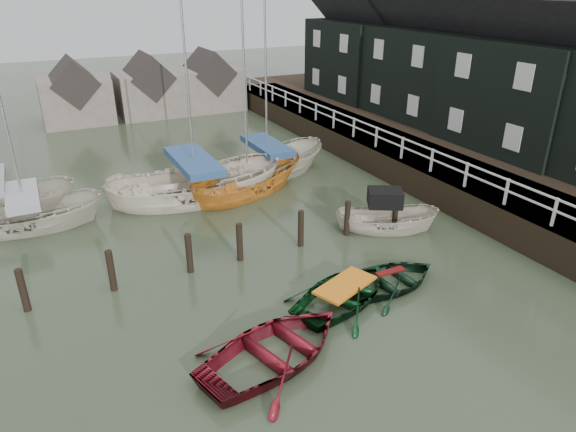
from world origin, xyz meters
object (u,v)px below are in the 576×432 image
sailboat_a (29,226)px  rowboat_green (344,300)px  rowboat_dkgreen (389,286)px  sailboat_b (196,198)px  motorboat (385,227)px  sailboat_d (267,174)px  rowboat_red (276,359)px  sailboat_c (248,190)px

sailboat_a → rowboat_green: bearing=-131.3°
rowboat_dkgreen → sailboat_b: bearing=16.2°
motorboat → sailboat_d: 7.89m
rowboat_dkgreen → sailboat_b: sailboat_b is taller
rowboat_red → sailboat_a: bearing=8.9°
rowboat_green → sailboat_a: (-8.46, 9.97, 0.07)m
sailboat_a → motorboat: bearing=-109.0°
rowboat_red → sailboat_d: size_ratio=0.35×
rowboat_green → rowboat_dkgreen: 1.72m
motorboat → sailboat_d: (-1.59, 7.73, -0.04)m
rowboat_red → sailboat_c: bearing=-35.5°
sailboat_a → sailboat_c: 9.31m
rowboat_red → sailboat_a: 12.69m
rowboat_green → sailboat_c: bearing=-26.4°
rowboat_green → rowboat_dkgreen: size_ratio=1.08×
motorboat → sailboat_c: 7.04m
sailboat_a → sailboat_c: size_ratio=0.92×
sailboat_a → sailboat_d: 11.04m
rowboat_green → motorboat: bearing=-71.2°
rowboat_green → sailboat_b: bearing=-12.1°
rowboat_dkgreen → motorboat: motorboat is taller
motorboat → sailboat_c: (-3.26, 6.24, -0.10)m
motorboat → rowboat_red: bearing=153.9°
rowboat_red → sailboat_c: (3.87, 11.21, 0.01)m
rowboat_green → sailboat_c: size_ratio=0.34×
rowboat_red → rowboat_dkgreen: rowboat_red is taller
rowboat_dkgreen → motorboat: 4.17m
rowboat_green → sailboat_a: sailboat_a is taller
rowboat_red → sailboat_b: (1.41, 11.35, 0.06)m
rowboat_green → sailboat_b: sailboat_b is taller
rowboat_green → sailboat_d: 11.48m
rowboat_dkgreen → sailboat_d: 11.18m
sailboat_b → sailboat_d: bearing=-64.0°
rowboat_red → rowboat_dkgreen: (4.75, 1.55, 0.00)m
sailboat_b → rowboat_green: bearing=-162.8°
sailboat_b → sailboat_c: (2.46, -0.14, -0.05)m
sailboat_a → sailboat_c: sailboat_c is taller
rowboat_green → sailboat_a: size_ratio=0.37×
rowboat_red → sailboat_a: size_ratio=0.42×
sailboat_a → sailboat_d: bearing=-75.2°
motorboat → sailboat_a: (-12.56, 6.50, -0.04)m
sailboat_c → sailboat_d: size_ratio=0.90×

